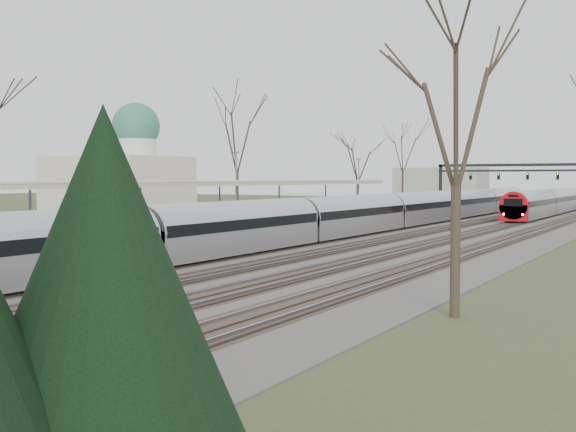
% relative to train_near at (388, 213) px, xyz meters
% --- Properties ---
extents(track_bed, '(24.00, 160.00, 0.22)m').
position_rel_train_near_xyz_m(track_bed, '(2.76, 6.69, -1.42)').
color(track_bed, '#474442').
rests_on(track_bed, ground).
extents(platform, '(3.50, 69.00, 1.00)m').
position_rel_train_near_xyz_m(platform, '(-6.55, -10.81, -0.98)').
color(platform, '#9E9B93').
rests_on(platform, ground).
extents(canopy, '(4.10, 50.00, 3.11)m').
position_rel_train_near_xyz_m(canopy, '(-6.55, -15.32, 2.45)').
color(canopy, slate).
rests_on(canopy, platform).
extents(dome_building, '(10.00, 8.00, 10.30)m').
position_rel_train_near_xyz_m(dome_building, '(-19.21, -10.31, 2.24)').
color(dome_building, beige).
rests_on(dome_building, ground).
extents(signal_gantry, '(21.00, 0.59, 6.08)m').
position_rel_train_near_xyz_m(signal_gantry, '(2.79, 36.68, 3.43)').
color(signal_gantry, black).
rests_on(signal_gantry, ground).
extents(tree_west_far, '(5.50, 5.50, 11.33)m').
position_rel_train_near_xyz_m(tree_west_far, '(-14.50, -0.31, 6.54)').
color(tree_west_far, '#2D231C').
rests_on(tree_west_far, ground).
extents(tree_east_near, '(4.50, 4.50, 9.27)m').
position_rel_train_near_xyz_m(tree_east_near, '(15.50, -33.31, 5.08)').
color(tree_east_near, '#2D231C').
rests_on(tree_east_near, ground).
extents(train_near, '(2.62, 90.21, 3.05)m').
position_rel_train_near_xyz_m(train_near, '(0.00, 0.00, 0.00)').
color(train_near, '#B5B7C0').
rests_on(train_near, ground).
extents(train_far, '(2.62, 75.21, 3.05)m').
position_rel_train_near_xyz_m(train_far, '(7.00, 50.40, 0.00)').
color(train_far, '#B5B7C0').
rests_on(train_far, ground).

